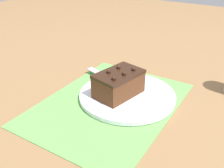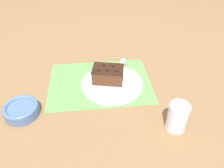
# 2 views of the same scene
# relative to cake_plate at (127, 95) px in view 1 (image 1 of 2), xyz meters

# --- Properties ---
(ground_plane) EXTENTS (3.00, 3.00, 0.00)m
(ground_plane) POSITION_rel_cake_plate_xyz_m (0.05, -0.03, -0.01)
(ground_plane) COLOR olive
(placemat_woven) EXTENTS (0.46, 0.34, 0.00)m
(placemat_woven) POSITION_rel_cake_plate_xyz_m (0.05, -0.03, -0.01)
(placemat_woven) COLOR #609E4C
(placemat_woven) RESTS_ON ground_plane
(cake_plate) EXTENTS (0.28, 0.28, 0.01)m
(cake_plate) POSITION_rel_cake_plate_xyz_m (0.00, 0.00, 0.00)
(cake_plate) COLOR white
(cake_plate) RESTS_ON placemat_woven
(chocolate_cake) EXTENTS (0.15, 0.11, 0.08)m
(chocolate_cake) POSITION_rel_cake_plate_xyz_m (0.02, -0.02, 0.04)
(chocolate_cake) COLOR #512D19
(chocolate_cake) RESTS_ON cake_plate
(serving_knife) EXTENTS (0.09, 0.23, 0.01)m
(serving_knife) POSITION_rel_cake_plate_xyz_m (-0.04, -0.05, 0.01)
(serving_knife) COLOR slate
(serving_knife) RESTS_ON cake_plate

